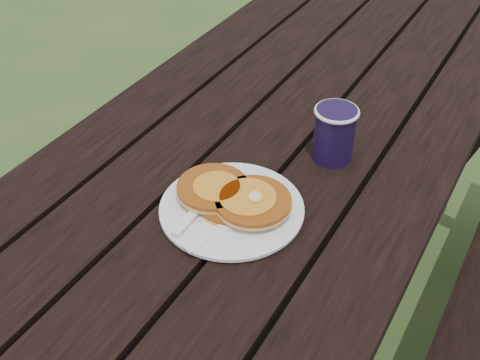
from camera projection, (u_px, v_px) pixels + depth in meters
The scene contains 7 objects.
ground at pixel (272, 333), 1.77m from camera, with size 60.00×60.00×0.00m, color #334F21.
picnic_table at pixel (277, 245), 1.53m from camera, with size 1.36×1.80×0.75m.
plate at pixel (232, 209), 1.06m from camera, with size 0.25×0.25×0.01m, color white.
pancake_stack at pixel (234, 196), 1.06m from camera, with size 0.21×0.14×0.04m.
knife at pixel (228, 225), 1.02m from camera, with size 0.02×0.18×0.01m, color white.
fork at pixel (192, 215), 1.03m from camera, with size 0.03×0.16×0.01m, color white, non-canonical shape.
coffee_cup at pixel (335, 131), 1.15m from camera, with size 0.09×0.09×0.11m.
Camera 1 is at (0.46, -0.99, 1.47)m, focal length 45.00 mm.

